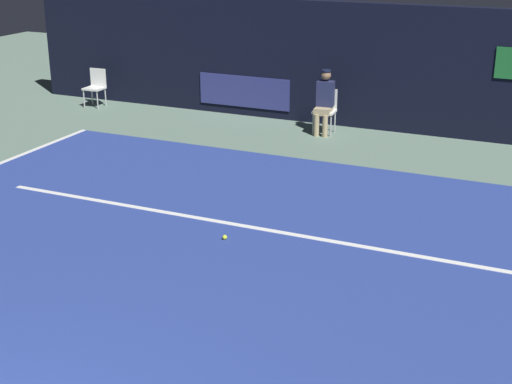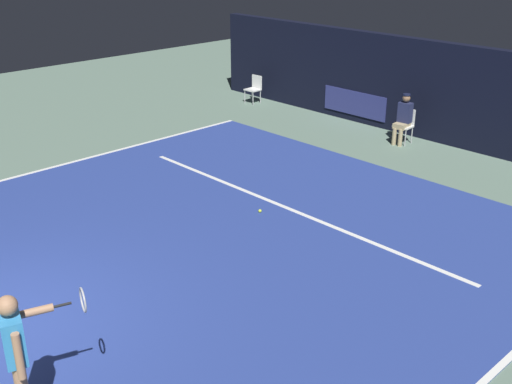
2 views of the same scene
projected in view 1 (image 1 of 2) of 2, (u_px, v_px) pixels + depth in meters
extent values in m
plane|color=slate|center=(191.00, 281.00, 9.19)|extent=(33.14, 33.14, 0.00)
cube|color=navy|center=(191.00, 280.00, 9.19)|extent=(10.97, 10.43, 0.01)
cube|color=white|center=(252.00, 227.00, 10.75)|extent=(8.56, 0.10, 0.01)
cube|color=black|center=(374.00, 67.00, 15.56)|extent=(16.65, 0.30, 2.60)
cube|color=navy|center=(244.00, 92.00, 16.80)|extent=(2.20, 0.04, 0.70)
cube|color=white|center=(324.00, 112.00, 15.40)|extent=(0.47, 0.43, 0.04)
cube|color=white|center=(327.00, 99.00, 15.50)|extent=(0.42, 0.06, 0.42)
cylinder|color=#B2B2B7|center=(313.00, 124.00, 15.39)|extent=(0.03, 0.03, 0.46)
cylinder|color=#B2B2B7|center=(331.00, 125.00, 15.27)|extent=(0.03, 0.03, 0.46)
cylinder|color=#B2B2B7|center=(318.00, 120.00, 15.69)|extent=(0.03, 0.03, 0.46)
cylinder|color=#B2B2B7|center=(335.00, 121.00, 15.57)|extent=(0.03, 0.03, 0.46)
cube|color=tan|center=(323.00, 111.00, 15.32)|extent=(0.35, 0.42, 0.14)
cylinder|color=tan|center=(316.00, 125.00, 15.28)|extent=(0.11, 0.11, 0.46)
cylinder|color=tan|center=(325.00, 126.00, 15.22)|extent=(0.11, 0.11, 0.46)
cube|color=#23284C|center=(325.00, 94.00, 15.31)|extent=(0.36, 0.24, 0.52)
sphere|color=#8C6647|center=(326.00, 75.00, 15.18)|extent=(0.20, 0.20, 0.20)
cylinder|color=#141933|center=(326.00, 71.00, 15.15)|extent=(0.19, 0.19, 0.04)
cube|color=white|center=(94.00, 88.00, 17.62)|extent=(0.45, 0.41, 0.04)
cube|color=white|center=(98.00, 77.00, 17.72)|extent=(0.42, 0.04, 0.42)
cylinder|color=#B2B2B7|center=(84.00, 98.00, 17.62)|extent=(0.03, 0.03, 0.44)
cylinder|color=#B2B2B7|center=(97.00, 100.00, 17.48)|extent=(0.03, 0.03, 0.44)
cylinder|color=#B2B2B7|center=(92.00, 96.00, 17.91)|extent=(0.03, 0.03, 0.44)
cylinder|color=#B2B2B7|center=(105.00, 97.00, 17.78)|extent=(0.03, 0.03, 0.44)
sphere|color=#CCE033|center=(225.00, 237.00, 10.34)|extent=(0.07, 0.07, 0.07)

